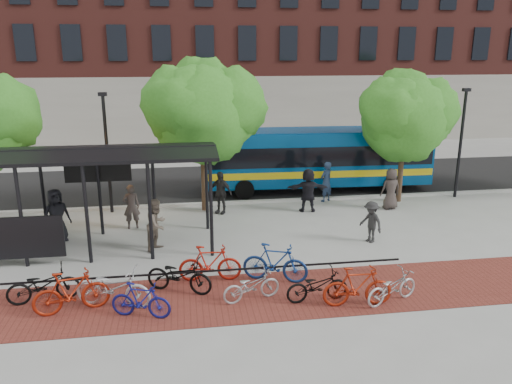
{
  "coord_description": "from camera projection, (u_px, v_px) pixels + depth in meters",
  "views": [
    {
      "loc": [
        -3.87,
        -17.73,
        6.71
      ],
      "look_at": [
        -1.18,
        0.22,
        1.6
      ],
      "focal_mm": 35.0,
      "sensor_mm": 36.0,
      "label": 1
    }
  ],
  "objects": [
    {
      "name": "ground",
      "position": [
        287.0,
        232.0,
        19.25
      ],
      "size": [
        160.0,
        160.0,
        0.0
      ],
      "primitive_type": "plane",
      "color": "#9E9E99",
      "rests_on": "ground"
    },
    {
      "name": "asphalt_street",
      "position": [
        256.0,
        181.0,
        26.86
      ],
      "size": [
        160.0,
        8.0,
        0.01
      ],
      "primitive_type": "cube",
      "color": "black",
      "rests_on": "ground"
    },
    {
      "name": "curb",
      "position": [
        269.0,
        201.0,
        23.04
      ],
      "size": [
        160.0,
        0.25,
        0.12
      ],
      "primitive_type": "cube",
      "color": "#B7B7B2",
      "rests_on": "ground"
    },
    {
      "name": "brick_strip",
      "position": [
        255.0,
        296.0,
        14.2
      ],
      "size": [
        24.0,
        3.0,
        0.01
      ],
      "primitive_type": "cube",
      "color": "maroon",
      "rests_on": "ground"
    },
    {
      "name": "bike_rack_rail",
      "position": [
        207.0,
        285.0,
        14.88
      ],
      "size": [
        12.0,
        0.05,
        0.95
      ],
      "primitive_type": "cube",
      "color": "black",
      "rests_on": "ground"
    },
    {
      "name": "building_brick",
      "position": [
        340.0,
        12.0,
        42.72
      ],
      "size": [
        55.0,
        14.0,
        20.0
      ],
      "primitive_type": "cube",
      "color": "maroon",
      "rests_on": "ground"
    },
    {
      "name": "bus_shelter",
      "position": [
        55.0,
        166.0,
        16.82
      ],
      "size": [
        10.6,
        3.07,
        3.6
      ],
      "color": "black",
      "rests_on": "ground"
    },
    {
      "name": "tree_b",
      "position": [
        204.0,
        108.0,
        20.82
      ],
      "size": [
        5.15,
        4.2,
        6.47
      ],
      "color": "#382619",
      "rests_on": "ground"
    },
    {
      "name": "tree_c",
      "position": [
        407.0,
        114.0,
        22.21
      ],
      "size": [
        4.66,
        3.8,
        5.92
      ],
      "color": "#382619",
      "rests_on": "ground"
    },
    {
      "name": "lamp_post_left",
      "position": [
        107.0,
        150.0,
        20.93
      ],
      "size": [
        0.35,
        0.2,
        5.12
      ],
      "color": "black",
      "rests_on": "ground"
    },
    {
      "name": "lamp_post_right",
      "position": [
        461.0,
        140.0,
        23.22
      ],
      "size": [
        0.35,
        0.2,
        5.12
      ],
      "color": "black",
      "rests_on": "ground"
    },
    {
      "name": "bus",
      "position": [
        315.0,
        156.0,
        24.69
      ],
      "size": [
        11.38,
        3.0,
        3.05
      ],
      "rotation": [
        0.0,
        0.0,
        -0.04
      ],
      "color": "navy",
      "rests_on": "ground"
    },
    {
      "name": "bike_0",
      "position": [
        43.0,
        285.0,
        13.78
      ],
      "size": [
        2.02,
        1.06,
        1.01
      ],
      "primitive_type": "imported",
      "rotation": [
        0.0,
        0.0,
        1.78
      ],
      "color": "black",
      "rests_on": "ground"
    },
    {
      "name": "bike_1",
      "position": [
        71.0,
        292.0,
        13.18
      ],
      "size": [
        2.05,
        1.02,
        1.19
      ],
      "primitive_type": "imported",
      "rotation": [
        0.0,
        0.0,
        1.81
      ],
      "color": "maroon",
      "rests_on": "ground"
    },
    {
      "name": "bike_2",
      "position": [
        113.0,
        287.0,
        13.5
      ],
      "size": [
        2.27,
        1.38,
        1.13
      ],
      "primitive_type": "imported",
      "rotation": [
        0.0,
        0.0,
        1.26
      ],
      "color": "silver",
      "rests_on": "ground"
    },
    {
      "name": "bike_3",
      "position": [
        141.0,
        300.0,
        12.95
      ],
      "size": [
        1.69,
        0.93,
        0.98
      ],
      "primitive_type": "imported",
      "rotation": [
        0.0,
        0.0,
        1.26
      ],
      "color": "navy",
      "rests_on": "ground"
    },
    {
      "name": "bike_4",
      "position": [
        179.0,
        275.0,
        14.32
      ],
      "size": [
        2.11,
        1.45,
        1.05
      ],
      "primitive_type": "imported",
      "rotation": [
        0.0,
        0.0,
        1.15
      ],
      "color": "black",
      "rests_on": "ground"
    },
    {
      "name": "bike_5",
      "position": [
        210.0,
        263.0,
        15.02
      ],
      "size": [
        1.93,
        0.69,
        1.14
      ],
      "primitive_type": "imported",
      "rotation": [
        0.0,
        0.0,
        1.49
      ],
      "color": "#A01A0E",
      "rests_on": "ground"
    },
    {
      "name": "bike_6",
      "position": [
        251.0,
        286.0,
        13.86
      ],
      "size": [
        1.78,
        1.0,
        0.88
      ],
      "primitive_type": "imported",
      "rotation": [
        0.0,
        0.0,
        1.83
      ],
      "color": "#959597",
      "rests_on": "ground"
    },
    {
      "name": "bike_7",
      "position": [
        275.0,
        263.0,
        14.98
      ],
      "size": [
        2.06,
        1.26,
        1.2
      ],
      "primitive_type": "imported",
      "rotation": [
        0.0,
        0.0,
        1.19
      ],
      "color": "navy",
      "rests_on": "ground"
    },
    {
      "name": "bike_8",
      "position": [
        317.0,
        286.0,
        13.81
      ],
      "size": [
        1.82,
        0.76,
        0.93
      ],
      "primitive_type": "imported",
      "rotation": [
        0.0,
        0.0,
        1.65
      ],
      "color": "black",
      "rests_on": "ground"
    },
    {
      "name": "bike_9",
      "position": [
        358.0,
        287.0,
        13.51
      ],
      "size": [
        1.95,
        0.65,
        1.15
      ],
      "primitive_type": "imported",
      "rotation": [
        0.0,
        0.0,
        1.51
      ],
      "color": "maroon",
      "rests_on": "ground"
    },
    {
      "name": "bike_10",
      "position": [
        392.0,
        287.0,
        13.74
      ],
      "size": [
        1.85,
        1.21,
        0.92
      ],
      "primitive_type": "imported",
      "rotation": [
        0.0,
        0.0,
        1.94
      ],
      "color": "#A6A6A9",
      "rests_on": "ground"
    },
    {
      "name": "pedestrian_0",
      "position": [
        57.0,
        215.0,
        18.11
      ],
      "size": [
        1.15,
        1.07,
        1.97
      ],
      "primitive_type": "imported",
      "rotation": [
        0.0,
        0.0,
        0.61
      ],
      "color": "black",
      "rests_on": "ground"
    },
    {
      "name": "pedestrian_1",
      "position": [
        131.0,
        207.0,
        19.44
      ],
      "size": [
        0.71,
        0.53,
        1.78
      ],
      "primitive_type": "imported",
      "rotation": [
        0.0,
        0.0,
        3.31
      ],
      "color": "#39312D",
      "rests_on": "ground"
    },
    {
      "name": "pedestrian_4",
      "position": [
        220.0,
        193.0,
        21.29
      ],
      "size": [
        1.14,
        0.96,
        1.83
      ],
      "primitive_type": "imported",
      "rotation": [
        0.0,
        0.0,
        5.7
      ],
      "color": "black",
      "rests_on": "ground"
    },
    {
      "name": "pedestrian_5",
      "position": [
        308.0,
        190.0,
        21.52
      ],
      "size": [
        1.83,
        0.79,
        1.91
      ],
      "primitive_type": "imported",
      "rotation": [
        0.0,
        0.0,
        3.01
      ],
      "color": "black",
      "rests_on": "ground"
    },
    {
      "name": "pedestrian_6",
      "position": [
        391.0,
        189.0,
        21.89
      ],
      "size": [
        0.95,
        0.68,
        1.82
      ],
      "primitive_type": "imported",
      "rotation": [
        0.0,
        0.0,
        3.26
      ],
      "color": "#38302C",
      "rests_on": "ground"
    },
    {
      "name": "pedestrian_7",
      "position": [
        326.0,
        182.0,
        22.99
      ],
      "size": [
        0.82,
        0.76,
        1.87
      ],
      "primitive_type": "imported",
      "rotation": [
        0.0,
        0.0,
        3.75
      ],
      "color": "navy",
      "rests_on": "ground"
    },
    {
      "name": "pedestrian_8",
      "position": [
        157.0,
        224.0,
        17.33
      ],
      "size": [
        1.06,
        1.13,
        1.85
      ],
      "primitive_type": "imported",
      "rotation": [
        0.0,
        0.0,
        1.04
      ],
      "color": "brown",
      "rests_on": "ground"
    },
    {
      "name": "pedestrian_9",
      "position": [
        371.0,
        222.0,
        18.07
      ],
      "size": [
        0.94,
        1.14,
        1.54
      ],
      "primitive_type": "imported",
      "rotation": [
        0.0,
        0.0,
        5.16
      ],
      "color": "#242424",
      "rests_on": "ground"
    }
  ]
}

